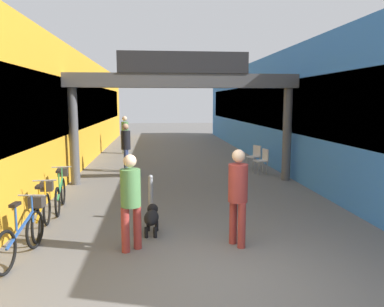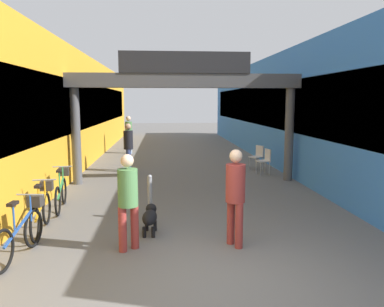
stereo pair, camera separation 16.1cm
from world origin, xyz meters
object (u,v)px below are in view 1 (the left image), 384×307
Objects in this scene: bicycle_orange_second at (43,210)px; bollard_post_metal at (151,197)px; pedestrian_elderly_walking at (125,132)px; bicycle_green_third at (61,191)px; pedestrian_with_dog at (131,196)px; cafe_chair_aluminium_nearer at (263,159)px; pedestrian_carrying_crate at (126,144)px; cafe_chair_aluminium_farther at (255,155)px; bicycle_blue_nearest at (24,232)px; dog_on_leash at (152,217)px; pedestrian_companion at (238,191)px.

bicycle_orange_second is 2.17m from bollard_post_metal.
pedestrian_elderly_walking is at bearing 97.33° from bollard_post_metal.
pedestrian_with_dog is at bearing -55.91° from bicycle_green_third.
pedestrian_elderly_walking is 7.87m from cafe_chair_aluminium_nearer.
pedestrian_carrying_crate is at bearing 99.40° from bollard_post_metal.
cafe_chair_aluminium_farther is (5.97, 6.40, 0.10)m from bicycle_orange_second.
bollard_post_metal is (2.04, 1.77, 0.07)m from bicycle_blue_nearest.
pedestrian_with_dog is at bearing -85.08° from pedestrian_elderly_walking.
pedestrian_elderly_walking is 11.63m from dog_on_leash.
dog_on_leash is (0.98, -6.63, -0.68)m from pedestrian_carrying_crate.
pedestrian_with_dog reaches higher than bicycle_blue_nearest.
bollard_post_metal is at bearing -80.60° from pedestrian_carrying_crate.
dog_on_leash is at bearing 152.93° from pedestrian_companion.
bicycle_green_third is (-3.68, 2.66, -0.55)m from pedestrian_companion.
bicycle_blue_nearest is 1.00× the size of bicycle_green_third.
cafe_chair_aluminium_farther is at bearing 38.71° from bicycle_green_third.
bicycle_green_third is (-2.16, 1.89, 0.11)m from dog_on_leash.
pedestrian_with_dog reaches higher than dog_on_leash.
cafe_chair_aluminium_nearer is (5.24, -5.85, -0.52)m from pedestrian_elderly_walking.
cafe_chair_aluminium_farther is (4.83, 0.07, -0.47)m from pedestrian_carrying_crate.
pedestrian_with_dog is 7.73m from cafe_chair_aluminium_nearer.
bicycle_green_third is at bearing -94.53° from pedestrian_elderly_walking.
cafe_chair_aluminium_farther is (5.24, -4.82, -0.52)m from pedestrian_elderly_walking.
bollard_post_metal is at bearing -128.66° from cafe_chair_aluminium_nearer.
pedestrian_carrying_crate is at bearing 108.64° from pedestrian_companion.
bicycle_orange_second is at bearing -100.21° from pedestrian_carrying_crate.
pedestrian_elderly_walking is (-1.06, 12.33, 0.11)m from pedestrian_with_dog.
bicycle_green_third is 1.89× the size of cafe_chair_aluminium_farther.
pedestrian_companion is at bearing -16.51° from bicycle_orange_second.
bicycle_blue_nearest is at bearing -98.11° from pedestrian_carrying_crate.
pedestrian_with_dog is 0.99× the size of bicycle_orange_second.
dog_on_leash is 2.15m from bicycle_orange_second.
bicycle_blue_nearest reaches higher than cafe_chair_aluminium_nearer.
bicycle_green_third is 2.38m from bollard_post_metal.
bicycle_orange_second is at bearing 148.05° from pedestrian_with_dog.
bicycle_green_third is 7.10m from cafe_chair_aluminium_nearer.
bollard_post_metal is at bearing -123.42° from cafe_chair_aluminium_farther.
pedestrian_with_dog is 12.38m from pedestrian_elderly_walking.
pedestrian_companion is at bearing -35.90° from bicycle_green_third.
pedestrian_with_dog is 1.08m from dog_on_leash.
cafe_chair_aluminium_farther is at bearing 52.27° from bicycle_blue_nearest.
bicycle_orange_second is at bearing -138.03° from cafe_chair_aluminium_nearer.
dog_on_leash is at bearing -124.13° from cafe_chair_aluminium_nearer.
cafe_chair_aluminium_nearer is (5.91, 6.61, 0.10)m from bicycle_blue_nearest.
pedestrian_elderly_walking is at bearing 85.47° from bicycle_green_third.
bicycle_blue_nearest reaches higher than dog_on_leash.
pedestrian_companion is 1.02× the size of bicycle_blue_nearest.
pedestrian_companion reaches higher than bicycle_blue_nearest.
bicycle_blue_nearest is at bearing -127.73° from cafe_chair_aluminium_farther.
pedestrian_carrying_crate reaches higher than cafe_chair_aluminium_farther.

